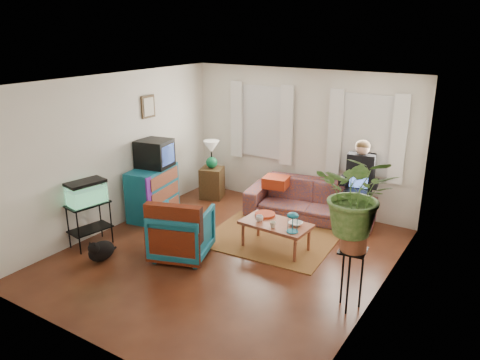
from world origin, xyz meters
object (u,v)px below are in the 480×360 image
Objects in this scene: sofa at (311,194)px; plant_stand at (351,279)px; dresser at (153,192)px; aquarium_stand at (90,225)px; side_table at (212,183)px; armchair at (182,230)px; coffee_table at (276,236)px.

sofa reaches higher than plant_stand.
dresser is 1.43× the size of aquarium_stand.
plant_stand reaches higher than side_table.
dresser reaches higher than armchair.
sofa is 2.24× the size of dresser.
side_table is at bearing 65.56° from dresser.
sofa is 2.86m from plant_stand.
dresser is 1.22× the size of armchair.
dresser is 2.52m from coffee_table.
coffee_table is at bearing -97.12° from sofa.
side_table is at bearing -83.14° from armchair.
aquarium_stand is (-0.35, -2.80, 0.05)m from side_table.
side_table is 4.34m from plant_stand.
armchair is 1.05× the size of plant_stand.
sofa is at bearing 95.38° from coffee_table.
coffee_table is at bearing -157.14° from armchair.
side_table is at bearing 173.00° from sofa.
sofa is at bearing 124.00° from plant_stand.
aquarium_stand is 0.85× the size of armchair.
plant_stand reaches higher than coffee_table.
armchair is at bearing -43.47° from dresser.
aquarium_stand is 0.67× the size of coffee_table.
aquarium_stand is at bearing -100.79° from dresser.
plant_stand is (4.04, -0.91, -0.06)m from dresser.
side_table is at bearing 151.08° from coffee_table.
armchair is (1.09, -2.29, 0.11)m from side_table.
sofa is 2.74× the size of armchair.
side_table is 1.41m from dresser.
coffee_table is (2.51, 0.02, -0.24)m from dresser.
armchair is 0.79× the size of coffee_table.
armchair is (1.43, -0.93, -0.04)m from dresser.
coffee_table is (2.17, -1.34, -0.09)m from side_table.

